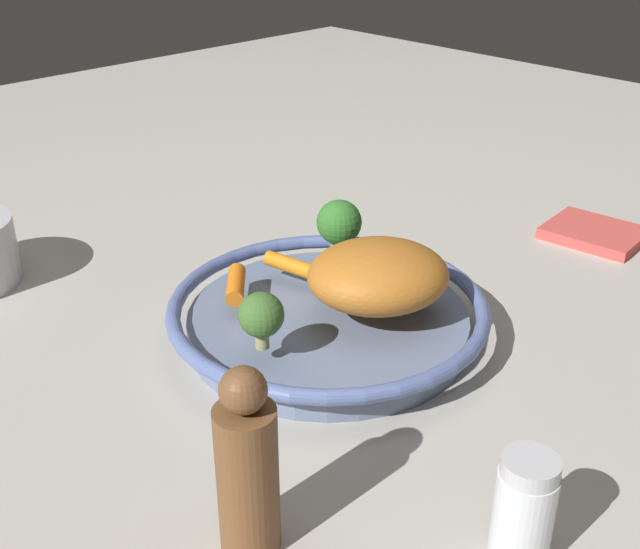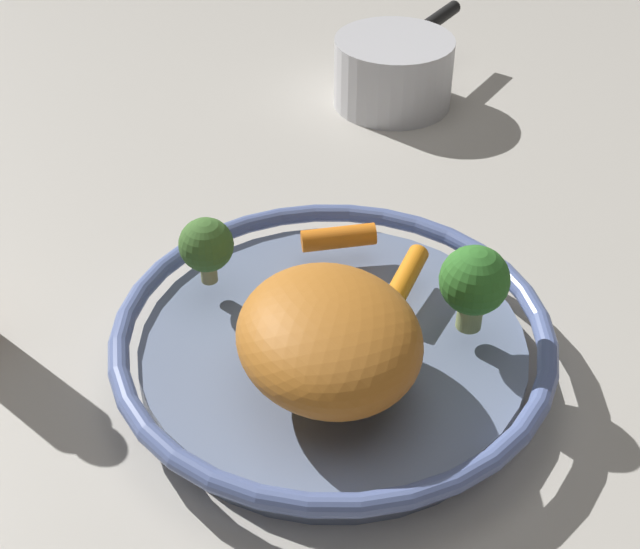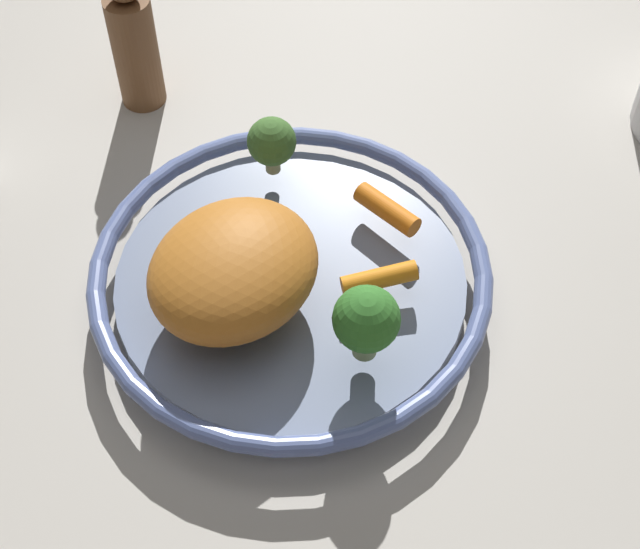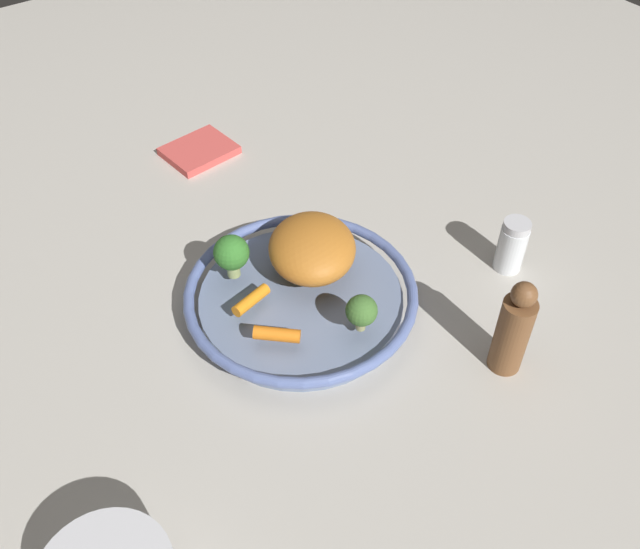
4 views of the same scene
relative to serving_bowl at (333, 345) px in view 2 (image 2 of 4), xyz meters
name	(u,v)px [view 2 (image 2 of 4)]	position (x,y,z in m)	size (l,w,h in m)	color
ground_plane	(332,367)	(0.00, 0.00, -0.02)	(2.48, 2.48, 0.00)	#B7B2A8
serving_bowl	(333,345)	(0.00, 0.00, 0.00)	(0.33, 0.33, 0.04)	slate
roast_chicken_piece	(329,337)	(0.04, 0.03, 0.05)	(0.14, 0.12, 0.06)	#BB6D25
baby_carrot_left	(406,276)	(-0.07, 0.01, 0.03)	(0.02, 0.02, 0.06)	orange
baby_carrot_right	(339,237)	(-0.08, -0.06, 0.03)	(0.02, 0.02, 0.06)	orange
broccoli_floret_small	(206,246)	(0.02, -0.10, 0.05)	(0.04, 0.04, 0.05)	tan
broccoli_floret_large	(474,282)	(-0.06, 0.08, 0.06)	(0.05, 0.05, 0.07)	#97A966
saucepan	(394,71)	(-0.38, -0.22, 0.02)	(0.21, 0.13, 0.08)	silver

